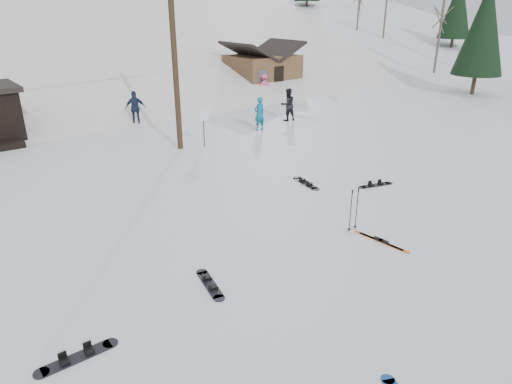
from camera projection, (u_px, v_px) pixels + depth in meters
ground at (404, 305)px, 10.45m from camera, size 200.00×200.00×0.00m
ski_slope at (5, 168)px, 55.15m from camera, size 60.00×85.24×65.97m
ridge_right at (273, 122)px, 72.69m from camera, size 45.66×93.98×54.59m
treeline_right at (301, 55)px, 61.52m from camera, size 20.00×60.00×10.00m
utility_pole at (174, 46)px, 20.01m from camera, size 2.00×0.26×9.00m
utility_pole_right at (479, 25)px, 40.37m from camera, size 2.00×0.26×9.00m
trail_sign at (204, 120)px, 21.63m from camera, size 0.50×0.09×1.85m
cabin at (262, 71)px, 35.90m from camera, size 5.39×4.40×3.77m
hero_skis at (381, 241)px, 13.19m from camera, size 0.26×1.80×0.09m
ski_poles at (354, 209)px, 13.65m from camera, size 0.37×0.10×1.35m
board_scatter_a at (77, 357)px, 8.86m from camera, size 1.63×0.31×0.11m
board_scatter_b at (210, 284)px, 11.17m from camera, size 0.56×1.49×0.11m
board_scatter_d at (376, 185)px, 17.30m from camera, size 1.42×0.62×0.10m
board_scatter_f at (306, 183)px, 17.48m from camera, size 0.53×1.60×0.11m
skier_teal at (259, 114)px, 24.56m from camera, size 0.66×0.44×1.80m
skier_dark at (288, 105)px, 26.63m from camera, size 1.04×0.88×1.88m
skier_pink at (264, 85)px, 33.64m from camera, size 1.14×0.76×1.65m
skier_navy at (135, 108)px, 25.62m from camera, size 1.22×0.83×1.92m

